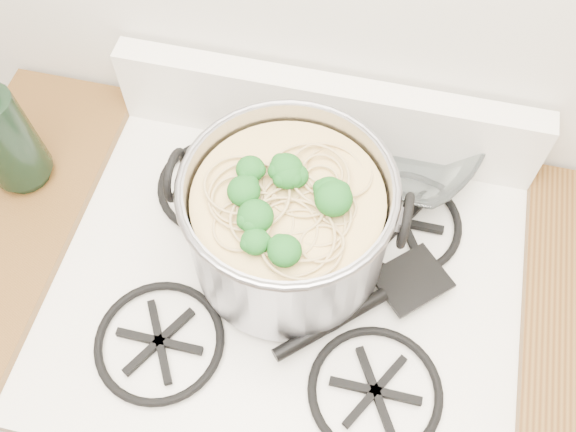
{
  "coord_description": "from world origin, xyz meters",
  "views": [
    {
      "loc": [
        0.1,
        0.83,
        1.87
      ],
      "look_at": [
        -0.01,
        1.3,
        1.05
      ],
      "focal_mm": 40.0,
      "sensor_mm": 36.0,
      "label": 1
    }
  ],
  "objects": [
    {
      "name": "counter_left",
      "position": [
        -0.51,
        1.26,
        0.46
      ],
      "size": [
        0.25,
        0.65,
        0.92
      ],
      "color": "silver",
      "rests_on": "ground"
    },
    {
      "name": "stock_pot",
      "position": [
        -0.01,
        1.3,
        1.03
      ],
      "size": [
        0.35,
        0.32,
        0.22
      ],
      "color": "#95959D",
      "rests_on": "gas_range"
    },
    {
      "name": "gas_range",
      "position": [
        0.0,
        1.26,
        0.44
      ],
      "size": [
        0.76,
        0.66,
        0.92
      ],
      "color": "white",
      "rests_on": "ground"
    },
    {
      "name": "glass_bowl",
      "position": [
        0.16,
        1.54,
        0.94
      ],
      "size": [
        0.13,
        0.13,
        0.02
      ],
      "primitive_type": "imported",
      "rotation": [
        0.0,
        0.0,
        -0.43
      ],
      "color": "white",
      "rests_on": "gas_range"
    },
    {
      "name": "spatula",
      "position": [
        0.2,
        1.3,
        0.94
      ],
      "size": [
        0.42,
        0.42,
        0.02
      ],
      "primitive_type": null,
      "rotation": [
        0.0,
        0.0,
        -0.81
      ],
      "color": "black",
      "rests_on": "gas_range"
    }
  ]
}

